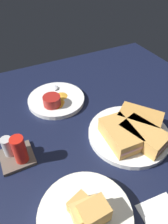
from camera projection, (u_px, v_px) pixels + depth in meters
ground_plane at (100, 144)px, 64.09cm from camera, size 110.00×110.00×3.00cm
plate_sandwich_main at (129, 134)px, 64.21cm from camera, size 25.24×25.24×1.60cm
sandwich_half_near at (120, 135)px, 59.70cm from camera, size 13.57×8.20×4.80cm
sandwich_half_far at (143, 136)px, 59.41cm from camera, size 14.74×11.13×4.80cm
sandwich_half_extra at (140, 119)px, 64.48cm from camera, size 14.94×13.94×4.80cm
ramekin_dark_sauce at (144, 120)px, 64.47cm from camera, size 6.20×6.20×4.26cm
spoon_by_dark_ramekin at (130, 130)px, 63.95cm from camera, size 2.27×9.88×0.80cm
plate_chips_companion at (56, 99)px, 77.26cm from camera, size 21.08×21.08×1.60cm
ramekin_light_gravy at (52, 100)px, 72.48cm from camera, size 6.26×6.26×3.52cm
spoon_by_gravy_ramekin at (56, 90)px, 79.90cm from camera, size 9.83×4.48×0.80cm
plantain_chip_scatter at (58, 101)px, 74.91cm from camera, size 11.16×11.29×0.60cm
bread_basket_rear at (86, 216)px, 44.39cm from camera, size 20.78×20.78×7.66cm
condiment_caddy at (16, 151)px, 55.86cm from camera, size 9.00×9.00×9.50cm
paper_napkin_folded at (166, 221)px, 45.53cm from camera, size 11.69×9.86×0.40cm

